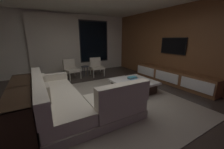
{
  "coord_description": "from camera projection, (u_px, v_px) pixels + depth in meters",
  "views": [
    {
      "loc": [
        -1.46,
        -2.92,
        1.61
      ],
      "look_at": [
        0.45,
        0.34,
        0.6
      ],
      "focal_mm": 21.64,
      "sensor_mm": 36.0,
      "label": 1
    }
  ],
  "objects": [
    {
      "name": "coffee_table",
      "position": [
        133.0,
        86.0,
        4.18
      ],
      "size": [
        1.16,
        1.16,
        0.36
      ],
      "color": "#302014",
      "rests_on": "floor"
    },
    {
      "name": "accent_chair_by_curtain",
      "position": [
        71.0,
        68.0,
        5.53
      ],
      "size": [
        0.66,
        0.67,
        0.78
      ],
      "color": "#B2ADA0",
      "rests_on": "floor"
    },
    {
      "name": "accent_chair_near_window",
      "position": [
        96.0,
        66.0,
        6.0
      ],
      "size": [
        0.59,
        0.61,
        0.78
      ],
      "color": "#B2ADA0",
      "rests_on": "floor"
    },
    {
      "name": "book_stack_on_coffee_table",
      "position": [
        132.0,
        78.0,
        4.27
      ],
      "size": [
        0.3,
        0.22,
        0.08
      ],
      "color": "#67A9D2",
      "rests_on": "coffee_table"
    },
    {
      "name": "area_rug",
      "position": [
        117.0,
        100.0,
        3.65
      ],
      "size": [
        3.2,
        3.8,
        0.01
      ],
      "primitive_type": "cube",
      "color": "gray",
      "rests_on": "floor"
    },
    {
      "name": "side_stool",
      "position": [
        85.0,
        68.0,
        5.79
      ],
      "size": [
        0.32,
        0.32,
        0.46
      ],
      "color": "#333338",
      "rests_on": "floor"
    },
    {
      "name": "media_console",
      "position": [
        171.0,
        77.0,
        4.89
      ],
      "size": [
        0.46,
        3.1,
        0.52
      ],
      "color": "brown",
      "rests_on": "floor"
    },
    {
      "name": "console_table_behind_couch",
      "position": [
        22.0,
        103.0,
        2.6
      ],
      "size": [
        0.4,
        2.1,
        0.74
      ],
      "color": "#302014",
      "rests_on": "floor"
    },
    {
      "name": "back_wall_with_window",
      "position": [
        66.0,
        44.0,
        6.2
      ],
      "size": [
        6.6,
        0.3,
        2.7
      ],
      "color": "silver",
      "rests_on": "floor"
    },
    {
      "name": "sectional_couch",
      "position": [
        72.0,
        100.0,
        2.97
      ],
      "size": [
        1.98,
        2.5,
        0.82
      ],
      "color": "#B1A997",
      "rests_on": "floor"
    },
    {
      "name": "floor",
      "position": [
        104.0,
        101.0,
        3.56
      ],
      "size": [
        9.2,
        9.2,
        0.0
      ],
      "primitive_type": "plane",
      "color": "#332B26"
    },
    {
      "name": "media_wall",
      "position": [
        181.0,
        46.0,
        4.71
      ],
      "size": [
        0.12,
        7.8,
        2.7
      ],
      "color": "brown",
      "rests_on": "floor"
    },
    {
      "name": "mounted_tv",
      "position": [
        173.0,
        46.0,
        4.86
      ],
      "size": [
        0.05,
        1.0,
        0.58
      ],
      "color": "black"
    }
  ]
}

